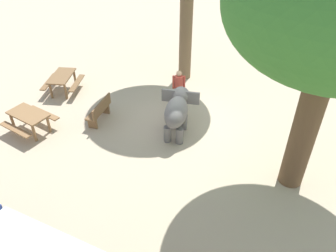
# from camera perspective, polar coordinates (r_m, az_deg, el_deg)

# --- Properties ---
(ground_plane) EXTENTS (60.00, 60.00, 0.00)m
(ground_plane) POSITION_cam_1_polar(r_m,az_deg,el_deg) (12.86, 2.54, 0.45)
(ground_plane) COLOR #BAA88C
(elephant) EXTENTS (1.45, 2.12, 1.45)m
(elephant) POSITION_cam_1_polar(r_m,az_deg,el_deg) (11.93, 1.57, 2.70)
(elephant) COLOR slate
(elephant) RESTS_ON ground_plane
(person_handler) EXTENTS (0.48, 0.32, 1.62)m
(person_handler) POSITION_cam_1_polar(r_m,az_deg,el_deg) (13.35, 1.84, 6.77)
(person_handler) COLOR #3F3833
(person_handler) RESTS_ON ground_plane
(wooden_bench) EXTENTS (0.58, 1.44, 0.88)m
(wooden_bench) POSITION_cam_1_polar(r_m,az_deg,el_deg) (13.00, -11.54, 2.62)
(wooden_bench) COLOR brown
(wooden_bench) RESTS_ON ground_plane
(picnic_table_near) EXTENTS (1.89, 1.91, 0.78)m
(picnic_table_near) POSITION_cam_1_polar(r_m,az_deg,el_deg) (15.29, -17.54, 7.57)
(picnic_table_near) COLOR brown
(picnic_table_near) RESTS_ON ground_plane
(picnic_table_far) EXTENTS (1.69, 1.67, 0.78)m
(picnic_table_far) POSITION_cam_1_polar(r_m,az_deg,el_deg) (13.14, -22.56, 1.31)
(picnic_table_far) COLOR olive
(picnic_table_far) RESTS_ON ground_plane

